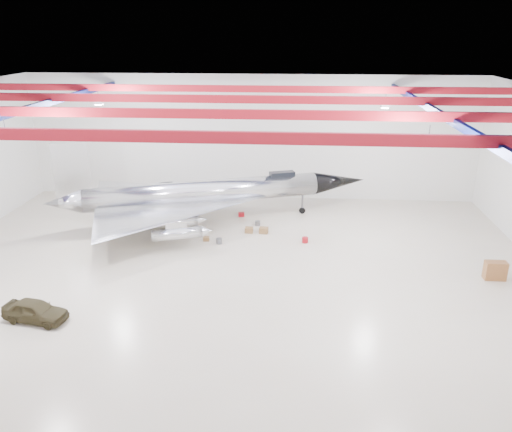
{
  "coord_description": "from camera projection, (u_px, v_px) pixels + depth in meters",
  "views": [
    {
      "loc": [
        3.97,
        -28.94,
        14.47
      ],
      "look_at": [
        1.51,
        2.0,
        2.91
      ],
      "focal_mm": 35.0,
      "sensor_mm": 36.0,
      "label": 1
    }
  ],
  "objects": [
    {
      "name": "crate_small",
      "position": [
        186.0,
        220.0,
        40.12
      ],
      "size": [
        0.44,
        0.36,
        0.3
      ],
      "primitive_type": "cube",
      "rotation": [
        0.0,
        0.0,
        0.05
      ],
      "color": "#59595B",
      "rests_on": "floor"
    },
    {
      "name": "parts_bin",
      "position": [
        264.0,
        230.0,
        37.88
      ],
      "size": [
        0.7,
        0.59,
        0.45
      ],
      "primitive_type": "cube",
      "rotation": [
        0.0,
        0.0,
        -0.12
      ],
      "color": "olive",
      "rests_on": "floor"
    },
    {
      "name": "oil_barrel",
      "position": [
        249.0,
        230.0,
        37.98
      ],
      "size": [
        0.62,
        0.5,
        0.42
      ],
      "primitive_type": "cube",
      "rotation": [
        0.0,
        0.0,
        -0.03
      ],
      "color": "olive",
      "rests_on": "floor"
    },
    {
      "name": "crate_ply",
      "position": [
        206.0,
        239.0,
        36.52
      ],
      "size": [
        0.49,
        0.41,
        0.31
      ],
      "primitive_type": "cube",
      "rotation": [
        0.0,
        0.0,
        0.12
      ],
      "color": "olive",
      "rests_on": "floor"
    },
    {
      "name": "jet_aircraft",
      "position": [
        204.0,
        195.0,
        39.31
      ],
      "size": [
        24.82,
        18.62,
        7.0
      ],
      "rotation": [
        0.0,
        0.0,
        0.33
      ],
      "color": "silver",
      "rests_on": "floor"
    },
    {
      "name": "desk",
      "position": [
        495.0,
        270.0,
        30.74
      ],
      "size": [
        1.29,
        0.65,
        1.18
      ],
      "primitive_type": "cube",
      "rotation": [
        0.0,
        0.0,
        0.0
      ],
      "color": "brown",
      "rests_on": "floor"
    },
    {
      "name": "toolbox_red",
      "position": [
        241.0,
        214.0,
        41.35
      ],
      "size": [
        0.54,
        0.46,
        0.34
      ],
      "primitive_type": "cube",
      "rotation": [
        0.0,
        0.0,
        0.16
      ],
      "color": "#A31019",
      "rests_on": "floor"
    },
    {
      "name": "tool_chest",
      "position": [
        305.0,
        240.0,
        36.2
      ],
      "size": [
        0.56,
        0.56,
        0.4
      ],
      "primitive_type": "cylinder",
      "rotation": [
        0.0,
        0.0,
        0.33
      ],
      "color": "#A31019",
      "rests_on": "floor"
    },
    {
      "name": "ceiling",
      "position": [
        227.0,
        95.0,
        28.54
      ],
      "size": [
        40.0,
        40.0,
        0.0
      ],
      "primitive_type": "plane",
      "rotation": [
        3.14,
        0.0,
        0.0
      ],
      "color": "#0A0F38",
      "rests_on": "wall_back"
    },
    {
      "name": "floor",
      "position": [
        230.0,
        268.0,
        32.38
      ],
      "size": [
        40.0,
        40.0,
        0.0
      ],
      "primitive_type": "plane",
      "color": "#C3B39B",
      "rests_on": "ground"
    },
    {
      "name": "engine_drum",
      "position": [
        219.0,
        241.0,
        36.03
      ],
      "size": [
        0.58,
        0.58,
        0.39
      ],
      "primitive_type": "cylinder",
      "rotation": [
        0.0,
        0.0,
        0.43
      ],
      "color": "#59595B",
      "rests_on": "floor"
    },
    {
      "name": "wall_back",
      "position": [
        251.0,
        138.0,
        44.47
      ],
      "size": [
        40.0,
        0.0,
        40.0
      ],
      "primitive_type": "plane",
      "rotation": [
        1.57,
        0.0,
        0.0
      ],
      "color": "silver",
      "rests_on": "floor"
    },
    {
      "name": "spares_box",
      "position": [
        258.0,
        223.0,
        39.41
      ],
      "size": [
        0.51,
        0.51,
        0.36
      ],
      "primitive_type": "cylinder",
      "rotation": [
        0.0,
        0.0,
        -0.33
      ],
      "color": "#59595B",
      "rests_on": "floor"
    },
    {
      "name": "ceiling_structure",
      "position": [
        227.0,
        107.0,
        28.77
      ],
      "size": [
        39.5,
        29.5,
        1.08
      ],
      "color": "maroon",
      "rests_on": "ceiling"
    },
    {
      "name": "jeep",
      "position": [
        35.0,
        311.0,
        26.31
      ],
      "size": [
        3.67,
        1.97,
        1.19
      ],
      "primitive_type": "imported",
      "rotation": [
        0.0,
        0.0,
        1.4
      ],
      "color": "#362F1B",
      "rests_on": "floor"
    }
  ]
}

